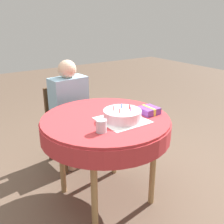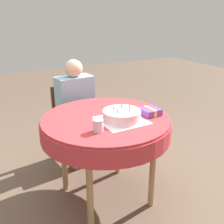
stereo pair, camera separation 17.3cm
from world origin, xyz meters
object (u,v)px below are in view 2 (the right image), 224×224
person (76,104)px  gift_box (150,112)px  birthday_cake (122,115)px  chair (73,120)px  drinking_glass (98,126)px

person → gift_box: (0.31, -0.86, 0.13)m
birthday_cake → gift_box: size_ratio=1.94×
chair → birthday_cake: size_ratio=2.80×
drinking_glass → person: bearing=77.7°
gift_box → drinking_glass: bearing=-170.5°
birthday_cake → chair: bearing=93.3°
drinking_glass → gift_box: (0.52, 0.09, -0.02)m
person → birthday_cake: size_ratio=3.81×
chair → gift_box: size_ratio=5.44×
chair → drinking_glass: 1.11m
chair → drinking_glass: (-0.20, -1.03, 0.37)m
birthday_cake → gift_box: 0.27m
birthday_cake → gift_box: bearing=-1.6°
person → drinking_glass: bearing=-107.2°
drinking_glass → gift_box: bearing=9.5°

